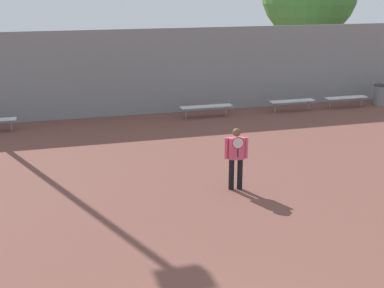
{
  "coord_description": "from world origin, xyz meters",
  "views": [
    {
      "loc": [
        -3.03,
        -4.77,
        5.15
      ],
      "look_at": [
        0.83,
        8.62,
        0.95
      ],
      "focal_mm": 50.0,
      "sensor_mm": 36.0,
      "label": 1
    }
  ],
  "objects_px": {
    "tennis_player": "(236,155)",
    "bench_adjacent_court": "(292,101)",
    "trash_bin": "(381,95)",
    "bench_courtside_near": "(346,98)",
    "bench_courtside_far": "(206,107)"
  },
  "relations": [
    {
      "from": "tennis_player",
      "to": "bench_adjacent_court",
      "type": "xyz_separation_m",
      "value": [
        5.38,
        7.65,
        -0.51
      ]
    },
    {
      "from": "trash_bin",
      "to": "bench_courtside_near",
      "type": "bearing_deg",
      "value": -177.1
    },
    {
      "from": "bench_courtside_near",
      "to": "bench_adjacent_court",
      "type": "xyz_separation_m",
      "value": [
        -2.53,
        0.0,
        0.0
      ]
    },
    {
      "from": "bench_courtside_near",
      "to": "trash_bin",
      "type": "relative_size",
      "value": 2.13
    },
    {
      "from": "bench_courtside_far",
      "to": "tennis_player",
      "type": "bearing_deg",
      "value": -101.95
    },
    {
      "from": "bench_adjacent_court",
      "to": "bench_courtside_far",
      "type": "bearing_deg",
      "value": 180.0
    },
    {
      "from": "bench_courtside_near",
      "to": "bench_adjacent_court",
      "type": "distance_m",
      "value": 2.53
    },
    {
      "from": "tennis_player",
      "to": "bench_courtside_far",
      "type": "xyz_separation_m",
      "value": [
        1.62,
        7.65,
        -0.51
      ]
    },
    {
      "from": "trash_bin",
      "to": "bench_courtside_far",
      "type": "bearing_deg",
      "value": -179.36
    },
    {
      "from": "tennis_player",
      "to": "bench_courtside_near",
      "type": "distance_m",
      "value": 11.02
    },
    {
      "from": "tennis_player",
      "to": "trash_bin",
      "type": "bearing_deg",
      "value": 50.82
    },
    {
      "from": "tennis_player",
      "to": "bench_courtside_near",
      "type": "height_order",
      "value": "tennis_player"
    },
    {
      "from": "bench_courtside_near",
      "to": "trash_bin",
      "type": "xyz_separation_m",
      "value": [
        1.78,
        0.09,
        0.02
      ]
    },
    {
      "from": "tennis_player",
      "to": "trash_bin",
      "type": "height_order",
      "value": "tennis_player"
    },
    {
      "from": "tennis_player",
      "to": "bench_courtside_far",
      "type": "relative_size",
      "value": 0.78
    }
  ]
}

